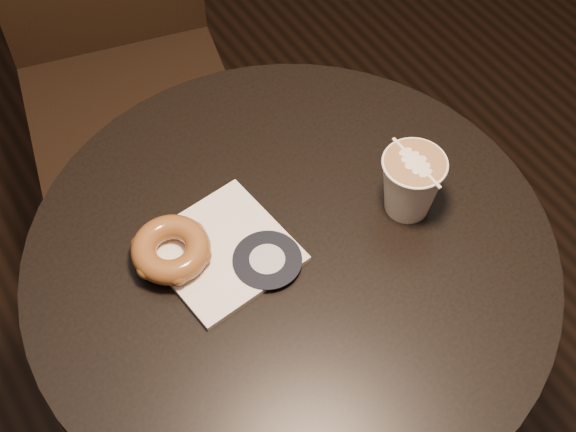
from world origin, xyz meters
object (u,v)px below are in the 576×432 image
Objects in this scene: chair at (113,35)px; doughnut at (171,249)px; latte_cup at (411,185)px; pastry_bag at (222,251)px; cafe_table at (290,324)px.

chair reaches higher than doughnut.
doughnut is 0.32m from latte_cup.
doughnut is (-0.06, 0.02, 0.02)m from pastry_bag.
chair is at bearing 86.14° from cafe_table.
cafe_table is at bearing -79.81° from chair.
chair reaches higher than latte_cup.
pastry_bag is 0.26m from latte_cup.
doughnut reaches higher than cafe_table.
cafe_table is 4.59× the size of pastry_bag.
chair is 0.70m from pastry_bag.
doughnut reaches higher than pastry_bag.
cafe_table is 7.92× the size of latte_cup.
doughnut is at bearing -91.94° from chair.
pastry_bag is at bearing 164.03° from latte_cup.
chair is at bearing 74.01° from doughnut.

